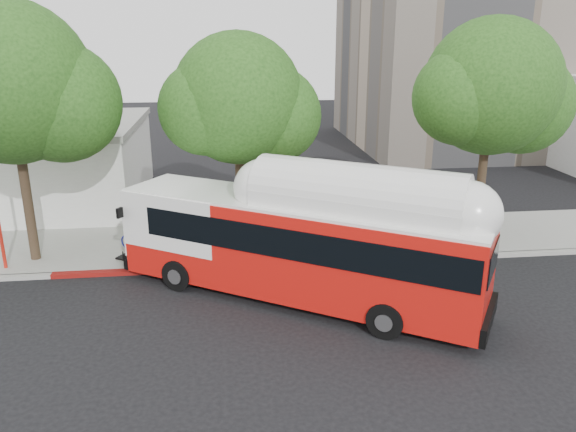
# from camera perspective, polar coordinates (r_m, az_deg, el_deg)

# --- Properties ---
(ground) EXTENTS (120.00, 120.00, 0.00)m
(ground) POSITION_cam_1_polar(r_m,az_deg,el_deg) (17.92, -0.68, -10.11)
(ground) COLOR black
(ground) RESTS_ON ground
(sidewalk) EXTENTS (60.00, 5.00, 0.15)m
(sidewalk) POSITION_cam_1_polar(r_m,az_deg,el_deg) (23.80, -2.35, -2.61)
(sidewalk) COLOR gray
(sidewalk) RESTS_ON ground
(curb_strip) EXTENTS (60.00, 0.30, 0.15)m
(curb_strip) POSITION_cam_1_polar(r_m,az_deg,el_deg) (21.40, -1.80, -5.04)
(curb_strip) COLOR gray
(curb_strip) RESTS_ON ground
(red_curb_segment) EXTENTS (10.00, 0.32, 0.16)m
(red_curb_segment) POSITION_cam_1_polar(r_m,az_deg,el_deg) (21.37, -9.87, -5.33)
(red_curb_segment) COLOR maroon
(red_curb_segment) RESTS_ON ground
(street_tree_left) EXTENTS (6.67, 5.80, 9.74)m
(street_tree_left) POSITION_cam_1_polar(r_m,az_deg,el_deg) (22.44, -25.13, 11.64)
(street_tree_left) COLOR #2D2116
(street_tree_left) RESTS_ON ground
(street_tree_mid) EXTENTS (5.75, 5.00, 8.62)m
(street_tree_mid) POSITION_cam_1_polar(r_m,az_deg,el_deg) (21.96, -4.03, 11.31)
(street_tree_mid) COLOR #2D2116
(street_tree_mid) RESTS_ON ground
(street_tree_right) EXTENTS (6.21, 5.40, 9.18)m
(street_tree_right) POSITION_cam_1_polar(r_m,az_deg,el_deg) (24.37, 20.80, 11.70)
(street_tree_right) COLOR #2D2116
(street_tree_right) RESTS_ON ground
(transit_bus) EXTENTS (12.19, 8.91, 3.86)m
(transit_bus) POSITION_cam_1_polar(r_m,az_deg,el_deg) (18.30, 1.10, -3.29)
(transit_bus) COLOR red
(transit_bus) RESTS_ON ground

